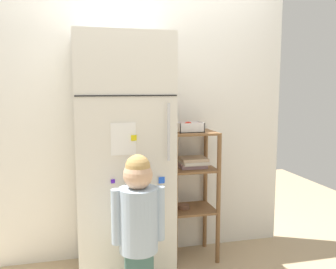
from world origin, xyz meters
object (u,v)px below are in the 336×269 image
(pantry_shelf_unit, at_px, (192,178))
(fruit_bin, at_px, (189,127))
(refrigerator, at_px, (123,159))
(child_standing, at_px, (138,219))

(pantry_shelf_unit, height_order, fruit_bin, fruit_bin)
(refrigerator, height_order, child_standing, refrigerator)
(refrigerator, distance_m, pantry_shelf_unit, 0.65)
(pantry_shelf_unit, relative_size, fruit_bin, 5.27)
(child_standing, height_order, pantry_shelf_unit, pantry_shelf_unit)
(child_standing, xyz_separation_m, fruit_bin, (0.54, 0.69, 0.49))
(refrigerator, distance_m, fruit_bin, 0.63)
(pantry_shelf_unit, bearing_deg, child_standing, -129.62)
(refrigerator, bearing_deg, fruit_bin, 13.94)
(fruit_bin, bearing_deg, child_standing, -128.19)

